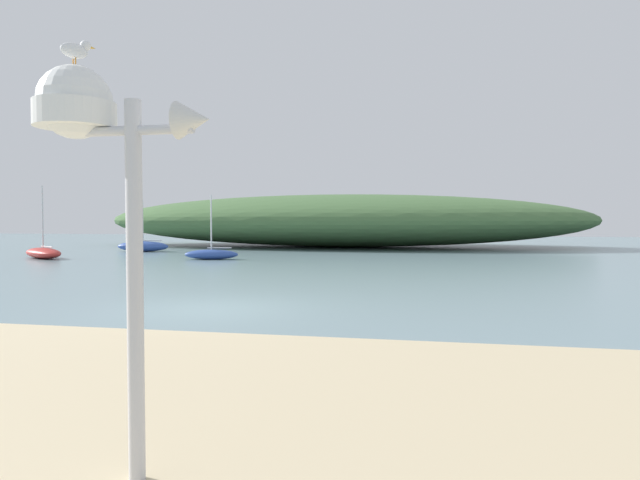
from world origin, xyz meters
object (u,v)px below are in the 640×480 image
sailboat_by_sandbar (143,246)px  mast_structure (92,134)px  sailboat_centre_water (211,254)px  seagull_on_radar (76,50)px  sailboat_east_reach (43,253)px

sailboat_by_sandbar → mast_structure: bearing=-61.8°
sailboat_centre_water → seagull_on_radar: bearing=-69.9°
seagull_on_radar → sailboat_centre_water: bearing=110.1°
sailboat_by_sandbar → sailboat_east_reach: sailboat_east_reach is taller
seagull_on_radar → sailboat_east_reach: sailboat_east_reach is taller
mast_structure → sailboat_centre_water: 25.85m
seagull_on_radar → sailboat_east_reach: (-18.05, 23.09, -3.06)m
mast_structure → sailboat_east_reach: size_ratio=0.78×
mast_structure → sailboat_east_reach: bearing=128.2°
seagull_on_radar → sailboat_east_reach: 29.47m
sailboat_east_reach → mast_structure: bearing=-51.8°
sailboat_by_sandbar → sailboat_centre_water: bearing=-39.3°
sailboat_by_sandbar → sailboat_east_reach: 7.15m
seagull_on_radar → sailboat_centre_water: seagull_on_radar is taller
seagull_on_radar → sailboat_by_sandbar: seagull_on_radar is taller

